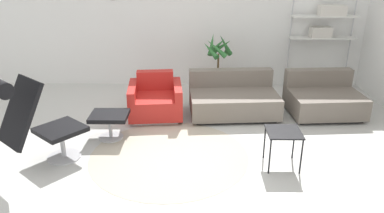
% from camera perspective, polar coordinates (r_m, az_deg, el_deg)
% --- Properties ---
extents(ground_plane, '(12.00, 12.00, 0.00)m').
position_cam_1_polar(ground_plane, '(5.15, -1.64, -6.82)').
color(ground_plane, silver).
extents(wall_back, '(12.00, 0.09, 2.80)m').
position_cam_1_polar(wall_back, '(7.50, -0.93, 13.72)').
color(wall_back, white).
rests_on(wall_back, ground_plane).
extents(round_rug, '(2.12, 2.12, 0.01)m').
position_cam_1_polar(round_rug, '(5.05, -3.49, -7.46)').
color(round_rug, '#BCB29E').
rests_on(round_rug, ground_plane).
extents(lounge_chair, '(1.05, 1.10, 1.25)m').
position_cam_1_polar(lounge_chair, '(4.84, -23.37, -1.22)').
color(lounge_chair, '#BCBCC1').
rests_on(lounge_chair, ground_plane).
extents(ottoman, '(0.53, 0.45, 0.38)m').
position_cam_1_polar(ottoman, '(5.51, -12.46, -1.94)').
color(ottoman, '#BCBCC1').
rests_on(ottoman, ground_plane).
extents(armchair_red, '(0.92, 0.89, 0.70)m').
position_cam_1_polar(armchair_red, '(6.17, -5.57, 0.83)').
color(armchair_red, silver).
rests_on(armchair_red, ground_plane).
extents(couch_low, '(1.49, 1.03, 0.68)m').
position_cam_1_polar(couch_low, '(6.30, 6.25, 1.07)').
color(couch_low, black).
rests_on(couch_low, ground_plane).
extents(couch_second, '(1.21, 1.01, 0.68)m').
position_cam_1_polar(couch_second, '(6.64, 19.35, 1.03)').
color(couch_second, black).
rests_on(couch_second, ground_plane).
extents(side_table, '(0.42, 0.42, 0.48)m').
position_cam_1_polar(side_table, '(4.76, 13.79, -4.28)').
color(side_table, black).
rests_on(side_table, ground_plane).
extents(potted_plant, '(0.59, 0.58, 1.23)m').
position_cam_1_polar(potted_plant, '(6.99, 3.98, 5.71)').
color(potted_plant, brown).
rests_on(potted_plant, ground_plane).
extents(shelf_unit, '(1.24, 0.28, 1.82)m').
position_cam_1_polar(shelf_unit, '(7.68, 19.70, 11.86)').
color(shelf_unit, '#BCBCC1').
rests_on(shelf_unit, ground_plane).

